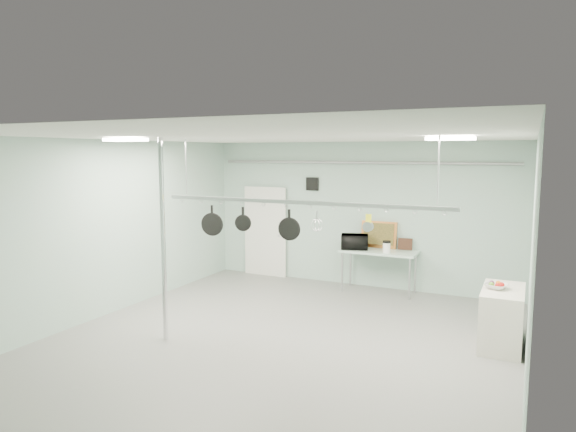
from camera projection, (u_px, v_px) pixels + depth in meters
The scene contains 25 objects.
floor at pixel (278, 344), 8.01m from camera, with size 8.00×8.00×0.00m, color gray.
ceiling at pixel (277, 137), 7.62m from camera, with size 7.00×8.00×0.02m, color silver.
back_wall at pixel (358, 214), 11.38m from camera, with size 7.00×0.02×3.20m, color #A0C0AC.
right_wall at pixel (530, 264), 6.32m from camera, with size 0.02×8.00×3.20m, color #A0C0AC.
door at pixel (266, 232), 12.39m from camera, with size 1.10×0.10×2.20m, color silver.
wall_vent at pixel (312, 184), 11.76m from camera, with size 0.30×0.04×0.30m, color black.
conduit_pipe at pixel (358, 162), 11.16m from camera, with size 0.07×0.07×6.60m, color gray.
chrome_pole at pixel (163, 241), 8.00m from camera, with size 0.08×0.08×3.20m, color silver.
prep_table at pixel (379, 254), 10.87m from camera, with size 1.60×0.70×0.91m.
side_cabinet at pixel (502, 318), 7.86m from camera, with size 0.60×1.20×0.90m, color beige.
pot_rack at pixel (298, 200), 7.92m from camera, with size 4.80×0.06×1.00m.
light_panel_left at pixel (125, 140), 7.84m from camera, with size 0.65×0.30×0.05m, color white.
light_panel_right at pixel (451, 138), 7.13m from camera, with size 0.65×0.30×0.05m, color white.
microwave at pixel (355, 242), 11.00m from camera, with size 0.57×0.38×0.31m, color black.
coffee_canister at pixel (387, 248), 10.58m from camera, with size 0.15×0.15×0.21m, color white.
painting_large at pixel (379, 235), 11.14m from camera, with size 0.78×0.05×0.58m, color orange.
painting_small at pixel (405, 244), 10.91m from camera, with size 0.30×0.04×0.25m, color #351D12.
fruit_bowl at pixel (496, 286), 7.82m from camera, with size 0.33×0.33×0.08m, color silver.
skillet_left at pixel (212, 221), 8.65m from camera, with size 0.39×0.06×0.53m, color black, non-canonical shape.
skillet_mid at pixel (243, 218), 8.38m from camera, with size 0.27×0.06×0.38m, color black, non-canonical shape.
skillet_right at pixel (289, 225), 8.03m from camera, with size 0.36×0.06×0.49m, color black, non-canonical shape.
whisk at pixel (317, 221), 7.81m from camera, with size 0.19×0.19×0.31m, color #BCBBC0, non-canonical shape.
grater at pixel (368, 221), 7.46m from camera, with size 0.08×0.02×0.21m, color orange, non-canonical shape.
saucepan at pixel (368, 222), 7.47m from camera, with size 0.15×0.08×0.26m, color #B6B7BB, non-canonical shape.
fruit_cluster at pixel (496, 284), 7.81m from camera, with size 0.24×0.24×0.09m, color red, non-canonical shape.
Camera 1 is at (3.46, -6.88, 2.96)m, focal length 32.00 mm.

